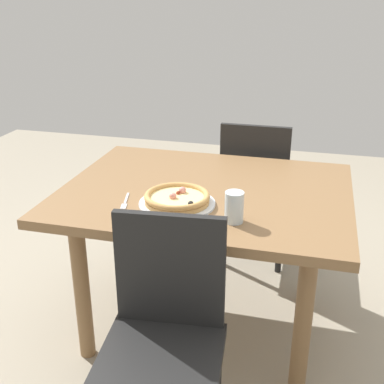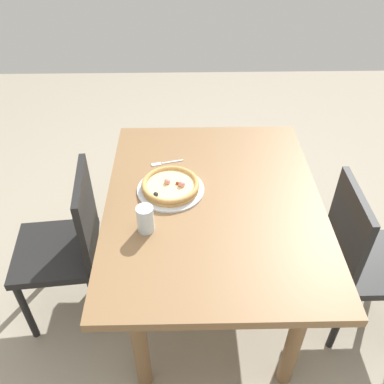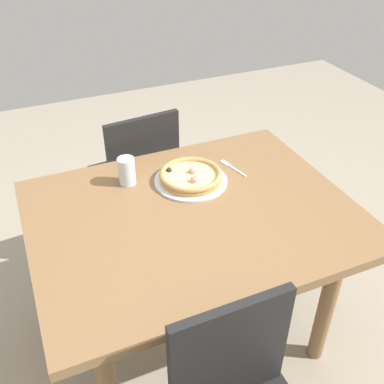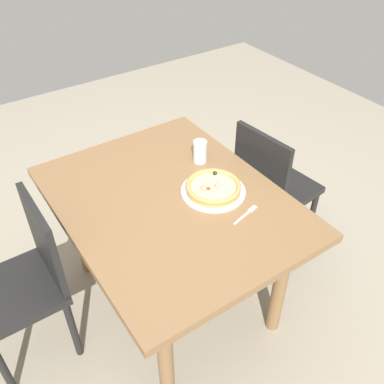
{
  "view_description": "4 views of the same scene",
  "coord_description": "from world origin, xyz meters",
  "px_view_note": "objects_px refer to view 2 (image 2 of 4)",
  "views": [
    {
      "loc": [
        -0.45,
        1.97,
        1.56
      ],
      "look_at": [
        0.04,
        0.1,
        0.76
      ],
      "focal_mm": 46.08,
      "sensor_mm": 36.0,
      "label": 1
    },
    {
      "loc": [
        -1.41,
        0.13,
        1.99
      ],
      "look_at": [
        0.04,
        0.1,
        0.76
      ],
      "focal_mm": 38.75,
      "sensor_mm": 36.0,
      "label": 2
    },
    {
      "loc": [
        -0.55,
        -1.27,
        1.81
      ],
      "look_at": [
        0.04,
        0.1,
        0.76
      ],
      "focal_mm": 41.69,
      "sensor_mm": 36.0,
      "label": 3
    },
    {
      "loc": [
        1.34,
        -0.79,
        2.04
      ],
      "look_at": [
        0.04,
        0.1,
        0.76
      ],
      "focal_mm": 39.73,
      "sensor_mm": 36.0,
      "label": 4
    }
  ],
  "objects_px": {
    "fork": "(164,163)",
    "plate": "(171,190)",
    "chair_far": "(68,244)",
    "pizza": "(171,185)",
    "chair_near": "(363,257)",
    "drinking_glass": "(145,219)",
    "dining_table": "(213,216)"
  },
  "relations": [
    {
      "from": "fork",
      "to": "plate",
      "type": "bearing_deg",
      "value": 85.52
    },
    {
      "from": "chair_far",
      "to": "pizza",
      "type": "xyz_separation_m",
      "value": [
        0.1,
        -0.51,
        0.28
      ]
    },
    {
      "from": "chair_near",
      "to": "plate",
      "type": "height_order",
      "value": "chair_near"
    },
    {
      "from": "chair_far",
      "to": "drinking_glass",
      "type": "xyz_separation_m",
      "value": [
        -0.15,
        -0.41,
        0.31
      ]
    },
    {
      "from": "plate",
      "to": "pizza",
      "type": "bearing_deg",
      "value": -151.4
    },
    {
      "from": "pizza",
      "to": "drinking_glass",
      "type": "relative_size",
      "value": 2.23
    },
    {
      "from": "dining_table",
      "to": "drinking_glass",
      "type": "distance_m",
      "value": 0.38
    },
    {
      "from": "fork",
      "to": "drinking_glass",
      "type": "distance_m",
      "value": 0.47
    },
    {
      "from": "chair_near",
      "to": "fork",
      "type": "bearing_deg",
      "value": -114.57
    },
    {
      "from": "chair_far",
      "to": "plate",
      "type": "bearing_deg",
      "value": -84.6
    },
    {
      "from": "chair_near",
      "to": "fork",
      "type": "height_order",
      "value": "chair_near"
    },
    {
      "from": "drinking_glass",
      "to": "chair_far",
      "type": "bearing_deg",
      "value": 69.47
    },
    {
      "from": "pizza",
      "to": "fork",
      "type": "xyz_separation_m",
      "value": [
        0.21,
        0.04,
        -0.03
      ]
    },
    {
      "from": "chair_near",
      "to": "plate",
      "type": "distance_m",
      "value": 0.96
    },
    {
      "from": "pizza",
      "to": "drinking_glass",
      "type": "distance_m",
      "value": 0.27
    },
    {
      "from": "chair_near",
      "to": "chair_far",
      "type": "relative_size",
      "value": 1.0
    },
    {
      "from": "chair_far",
      "to": "fork",
      "type": "distance_m",
      "value": 0.62
    },
    {
      "from": "plate",
      "to": "fork",
      "type": "relative_size",
      "value": 1.92
    },
    {
      "from": "fork",
      "to": "chair_far",
      "type": "bearing_deg",
      "value": 19.54
    },
    {
      "from": "chair_far",
      "to": "pizza",
      "type": "relative_size",
      "value": 3.28
    },
    {
      "from": "pizza",
      "to": "drinking_glass",
      "type": "bearing_deg",
      "value": 158.89
    },
    {
      "from": "pizza",
      "to": "plate",
      "type": "bearing_deg",
      "value": 28.6
    },
    {
      "from": "chair_far",
      "to": "drinking_glass",
      "type": "height_order",
      "value": "chair_far"
    },
    {
      "from": "plate",
      "to": "fork",
      "type": "xyz_separation_m",
      "value": [
        0.21,
        0.04,
        -0.0
      ]
    },
    {
      "from": "dining_table",
      "to": "chair_near",
      "type": "bearing_deg",
      "value": -100.87
    },
    {
      "from": "pizza",
      "to": "fork",
      "type": "relative_size",
      "value": 1.64
    },
    {
      "from": "chair_far",
      "to": "pizza",
      "type": "bearing_deg",
      "value": -84.62
    },
    {
      "from": "drinking_glass",
      "to": "plate",
      "type": "bearing_deg",
      "value": -21.09
    },
    {
      "from": "dining_table",
      "to": "chair_far",
      "type": "xyz_separation_m",
      "value": [
        -0.02,
        0.71,
        -0.15
      ]
    },
    {
      "from": "dining_table",
      "to": "fork",
      "type": "relative_size",
      "value": 7.68
    },
    {
      "from": "chair_near",
      "to": "fork",
      "type": "distance_m",
      "value": 1.06
    },
    {
      "from": "chair_far",
      "to": "chair_near",
      "type": "bearing_deg",
      "value": -100.11
    }
  ]
}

